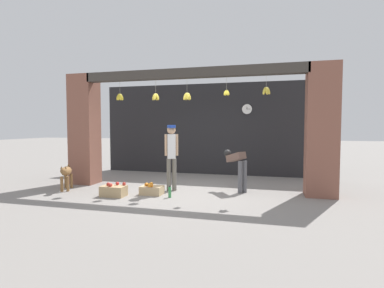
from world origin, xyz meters
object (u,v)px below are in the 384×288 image
object	(u,v)px
worker_stooping	(237,164)
fruit_crate_apples	(114,191)
fruit_crate_oranges	(152,190)
wall_clock	(247,109)
shopkeeper	(171,152)
water_bottle	(170,192)
dog	(66,173)

from	to	relation	value
worker_stooping	fruit_crate_apples	size ratio (longest dim) A/B	1.82
worker_stooping	fruit_crate_oranges	bearing A→B (deg)	160.87
fruit_crate_oranges	wall_clock	bearing A→B (deg)	59.37
shopkeeper	fruit_crate_oranges	world-z (taller)	shopkeeper
wall_clock	worker_stooping	bearing A→B (deg)	-90.90
shopkeeper	water_bottle	size ratio (longest dim) A/B	6.11
fruit_crate_apples	water_bottle	distance (m)	1.33
fruit_crate_apples	shopkeeper	bearing A→B (deg)	39.56
shopkeeper	water_bottle	distance (m)	1.14
fruit_crate_apples	water_bottle	world-z (taller)	fruit_crate_apples
shopkeeper	dog	bearing A→B (deg)	-9.45
water_bottle	wall_clock	size ratio (longest dim) A/B	0.80
fruit_crate_apples	water_bottle	bearing A→B (deg)	9.04
worker_stooping	fruit_crate_apples	world-z (taller)	worker_stooping
shopkeeper	wall_clock	bearing A→B (deg)	-142.99
dog	worker_stooping	distance (m)	4.38
wall_clock	fruit_crate_oranges	bearing A→B (deg)	-120.63
dog	wall_clock	size ratio (longest dim) A/B	2.36
shopkeeper	fruit_crate_oranges	bearing A→B (deg)	35.58
fruit_crate_oranges	dog	bearing A→B (deg)	-177.79
shopkeeper	water_bottle	world-z (taller)	shopkeeper
dog	fruit_crate_apples	distance (m)	1.59
worker_stooping	water_bottle	xyz separation A→B (m)	(-1.42, -1.08, -0.55)
fruit_crate_oranges	fruit_crate_apples	distance (m)	0.89
dog	fruit_crate_oranges	world-z (taller)	dog
worker_stooping	fruit_crate_apples	bearing A→B (deg)	161.43
shopkeeper	worker_stooping	distance (m)	1.69
fruit_crate_apples	wall_clock	bearing A→B (deg)	53.47
dog	shopkeeper	bearing A→B (deg)	77.20
dog	fruit_crate_oranges	xyz separation A→B (m)	(2.31, 0.09, -0.33)
worker_stooping	fruit_crate_apples	distance (m)	3.08
shopkeeper	fruit_crate_apples	bearing A→B (deg)	16.97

